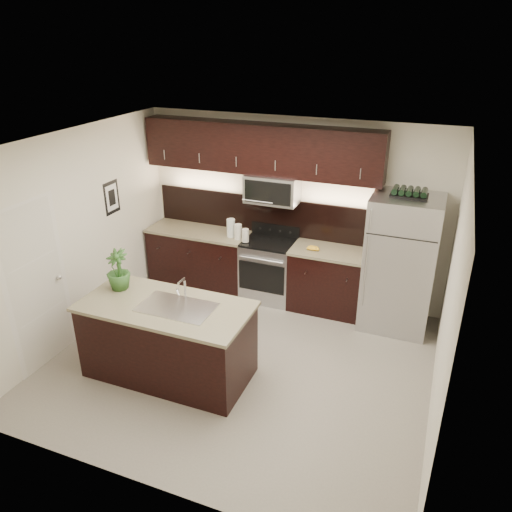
{
  "coord_description": "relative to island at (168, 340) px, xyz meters",
  "views": [
    {
      "loc": [
        2.06,
        -4.67,
        3.78
      ],
      "look_at": [
        -0.01,
        0.55,
        1.22
      ],
      "focal_mm": 35.0,
      "sensor_mm": 36.0,
      "label": 1
    }
  ],
  "objects": [
    {
      "name": "refrigerator",
      "position": [
        2.33,
        2.13,
        0.46
      ],
      "size": [
        0.9,
        0.81,
        1.86
      ],
      "primitive_type": "cube",
      "color": "#B2B2B7",
      "rests_on": "ground"
    },
    {
      "name": "wine_rack",
      "position": [
        2.33,
        2.13,
        1.44
      ],
      "size": [
        0.46,
        0.28,
        0.11
      ],
      "color": "black",
      "rests_on": "refrigerator"
    },
    {
      "name": "upper_fixtures",
      "position": [
        0.27,
        2.34,
        1.67
      ],
      "size": [
        3.49,
        0.4,
        1.66
      ],
      "color": "black",
      "rests_on": "counter_run"
    },
    {
      "name": "ground",
      "position": [
        0.7,
        0.5,
        -0.47
      ],
      "size": [
        4.5,
        4.5,
        0.0
      ],
      "primitive_type": "plane",
      "color": "gray",
      "rests_on": "ground"
    },
    {
      "name": "bananas",
      "position": [
        1.09,
        2.11,
        0.5
      ],
      "size": [
        0.19,
        0.15,
        0.06
      ],
      "primitive_type": "ellipsoid",
      "rotation": [
        0.0,
        0.0,
        0.06
      ],
      "color": "gold",
      "rests_on": "counter_run"
    },
    {
      "name": "sink_faucet",
      "position": [
        0.15,
        0.01,
        0.48
      ],
      "size": [
        0.84,
        0.5,
        0.28
      ],
      "color": "silver",
      "rests_on": "island"
    },
    {
      "name": "plant",
      "position": [
        -0.71,
        0.15,
        0.72
      ],
      "size": [
        0.31,
        0.31,
        0.5
      ],
      "primitive_type": "imported",
      "rotation": [
        0.0,
        0.0,
        -0.13
      ],
      "color": "#2D5823",
      "rests_on": "island"
    },
    {
      "name": "room_walls",
      "position": [
        0.59,
        0.46,
        1.22
      ],
      "size": [
        4.52,
        4.02,
        2.71
      ],
      "color": "silver",
      "rests_on": "ground"
    },
    {
      "name": "french_press",
      "position": [
        1.87,
        2.14,
        0.57
      ],
      "size": [
        0.09,
        0.09,
        0.27
      ],
      "rotation": [
        0.0,
        0.0,
        -0.23
      ],
      "color": "silver",
      "rests_on": "counter_run"
    },
    {
      "name": "counter_run",
      "position": [
        0.24,
        2.19,
        -0.0
      ],
      "size": [
        3.51,
        0.65,
        0.94
      ],
      "color": "black",
      "rests_on": "ground"
    },
    {
      "name": "canisters",
      "position": [
        -0.04,
        2.1,
        0.59
      ],
      "size": [
        0.39,
        0.22,
        0.27
      ],
      "rotation": [
        0.0,
        0.0,
        -0.36
      ],
      "color": "silver",
      "rests_on": "counter_run"
    },
    {
      "name": "island",
      "position": [
        0.0,
        0.0,
        0.0
      ],
      "size": [
        1.96,
        0.96,
        0.94
      ],
      "color": "black",
      "rests_on": "ground"
    }
  ]
}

